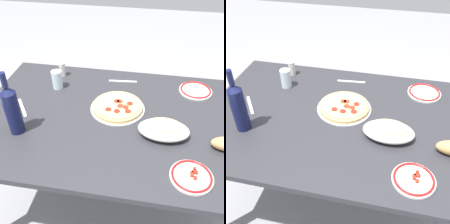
{
  "view_description": "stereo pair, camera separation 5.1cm",
  "coord_description": "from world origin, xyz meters",
  "views": [
    {
      "loc": [
        0.19,
        -1.05,
        1.59
      ],
      "look_at": [
        0.0,
        0.0,
        0.74
      ],
      "focal_mm": 43.28,
      "sensor_mm": 36.0,
      "label": 1
    },
    {
      "loc": [
        0.24,
        -1.04,
        1.59
      ],
      "look_at": [
        0.0,
        0.0,
        0.74
      ],
      "focal_mm": 43.28,
      "sensor_mm": 36.0,
      "label": 2
    }
  ],
  "objects": [
    {
      "name": "baked_pasta_dish",
      "position": [
        0.26,
        -0.1,
        0.75
      ],
      "size": [
        0.24,
        0.15,
        0.08
      ],
      "color": "white",
      "rests_on": "dining_table"
    },
    {
      "name": "wine_bottle",
      "position": [
        -0.43,
        -0.18,
        0.84
      ],
      "size": [
        0.07,
        0.07,
        0.32
      ],
      "color": "#141942",
      "rests_on": "dining_table"
    },
    {
      "name": "fork_right",
      "position": [
        -0.48,
        -0.01,
        0.71
      ],
      "size": [
        0.11,
        0.15,
        0.0
      ],
      "primitive_type": "cube",
      "rotation": [
        0.0,
        0.0,
        5.34
      ],
      "color": "#B7B7BC",
      "rests_on": "dining_table"
    },
    {
      "name": "side_plate_far",
      "position": [
        0.38,
        -0.33,
        0.72
      ],
      "size": [
        0.17,
        0.17,
        0.02
      ],
      "color": "white",
      "rests_on": "dining_table"
    },
    {
      "name": "pepperoni_pizza",
      "position": [
        0.02,
        0.07,
        0.72
      ],
      "size": [
        0.29,
        0.29,
        0.03
      ],
      "color": "#B7B7BC",
      "rests_on": "dining_table"
    },
    {
      "name": "fork_left",
      "position": [
        0.01,
        0.34,
        0.71
      ],
      "size": [
        0.17,
        0.03,
        0.0
      ],
      "primitive_type": "cube",
      "rotation": [
        0.0,
        0.0,
        3.23
      ],
      "color": "#B7B7BC",
      "rests_on": "dining_table"
    },
    {
      "name": "water_glass",
      "position": [
        -0.36,
        0.21,
        0.76
      ],
      "size": [
        0.06,
        0.06,
        0.11
      ],
      "primitive_type": "cylinder",
      "color": "silver",
      "rests_on": "dining_table"
    },
    {
      "name": "spice_shaker",
      "position": [
        -0.38,
        0.35,
        0.75
      ],
      "size": [
        0.04,
        0.04,
        0.09
      ],
      "color": "silver",
      "rests_on": "dining_table"
    },
    {
      "name": "side_plate_near",
      "position": [
        0.44,
        0.31,
        0.72
      ],
      "size": [
        0.19,
        0.19,
        0.02
      ],
      "color": "white",
      "rests_on": "dining_table"
    },
    {
      "name": "ground_plane",
      "position": [
        0.0,
        0.0,
        0.0
      ],
      "size": [
        8.0,
        8.0,
        0.0
      ],
      "primitive_type": "plane",
      "color": "gray",
      "rests_on": "ground"
    },
    {
      "name": "dining_table",
      "position": [
        0.0,
        0.0,
        0.6
      ],
      "size": [
        1.4,
        0.94,
        0.71
      ],
      "color": "#2D2D33",
      "rests_on": "ground"
    }
  ]
}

